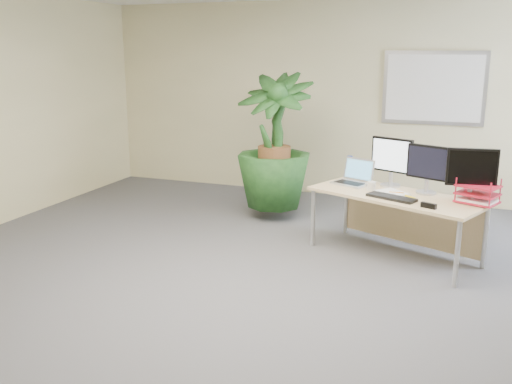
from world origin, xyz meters
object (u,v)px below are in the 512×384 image
at_px(monitor_left, 392,159).
at_px(monitor_right, 428,166).
at_px(floor_plant, 274,158).
at_px(laptop, 354,178).
at_px(desk, 400,206).

xyz_separation_m(monitor_left, monitor_right, (0.37, -0.19, -0.01)).
bearing_deg(floor_plant, laptop, -27.42).
relative_size(desk, laptop, 4.03).
height_order(desk, floor_plant, floor_plant).
distance_m(floor_plant, monitor_left, 1.59).
relative_size(floor_plant, monitor_right, 3.09).
height_order(monitor_left, laptop, monitor_left).
height_order(floor_plant, monitor_right, floor_plant).
xyz_separation_m(desk, monitor_left, (-0.14, 0.24, 0.43)).
relative_size(floor_plant, monitor_left, 2.94).
relative_size(monitor_right, laptop, 1.07).
bearing_deg(monitor_right, monitor_left, 153.64).
bearing_deg(laptop, desk, -23.99).
height_order(desk, monitor_right, monitor_right).
distance_m(desk, laptop, 0.61).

